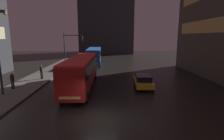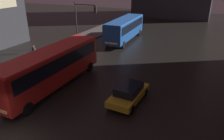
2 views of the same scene
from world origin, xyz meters
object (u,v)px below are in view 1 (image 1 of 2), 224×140
Objects in this scene: car_taxi at (143,81)px; pedestrian_mid at (12,79)px; bus_near at (81,70)px; bus_far at (94,55)px; traffic_light_main at (71,46)px; pedestrian_near at (41,71)px.

pedestrian_mid is (-14.07, -0.96, 0.47)m from car_taxi.
car_taxi is at bearing -176.01° from bus_near.
traffic_light_main is at bearing 62.03° from bus_far.
bus_far is at bearing 64.11° from traffic_light_main.
car_taxi is 2.38× the size of pedestrian_near.
bus_far is 1.78× the size of traffic_light_main.
bus_far is at bearing -36.59° from pedestrian_near.
bus_far is at bearing -64.10° from car_taxi.
car_taxi is 2.50× the size of pedestrian_mid.
car_taxi is at bearing -12.47° from pedestrian_mid.
pedestrian_near is at bearing -12.33° from car_taxi.
car_taxi is (6.95, -16.79, -1.32)m from bus_far.
bus_near is at bearing 7.08° from car_taxi.
bus_near reaches higher than car_taxi.
bus_far reaches higher than pedestrian_mid.
bus_near is 7.18m from pedestrian_near.
pedestrian_mid is (-7.12, -17.76, -0.85)m from bus_far.
traffic_light_main is at bearing -34.25° from pedestrian_near.
traffic_light_main reaches higher than bus_far.
traffic_light_main is (-3.33, 10.59, 2.06)m from bus_near.
pedestrian_near reaches higher than car_taxi.
pedestrian_near is 0.30× the size of traffic_light_main.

